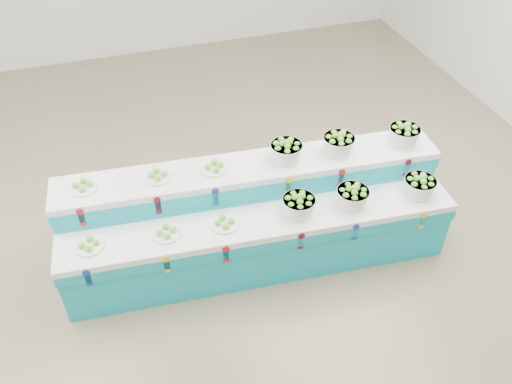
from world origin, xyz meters
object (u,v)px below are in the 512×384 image
(basket_lower_left, at_px, (299,205))
(plate_upper_mid, at_px, (158,175))
(display_stand, at_px, (256,218))
(basket_upper_right, at_px, (404,134))

(basket_lower_left, xyz_separation_m, plate_upper_mid, (-1.24, 0.59, 0.23))
(display_stand, xyz_separation_m, basket_lower_left, (0.35, -0.27, 0.32))
(display_stand, bearing_deg, basket_lower_left, -33.44)
(basket_lower_left, xyz_separation_m, basket_upper_right, (1.31, 0.38, 0.30))
(display_stand, bearing_deg, basket_upper_right, 8.44)
(plate_upper_mid, height_order, basket_upper_right, basket_upper_right)
(display_stand, distance_m, basket_lower_left, 0.55)
(display_stand, distance_m, basket_upper_right, 1.77)
(display_stand, relative_size, basket_lower_left, 12.20)
(plate_upper_mid, bearing_deg, basket_lower_left, -25.46)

